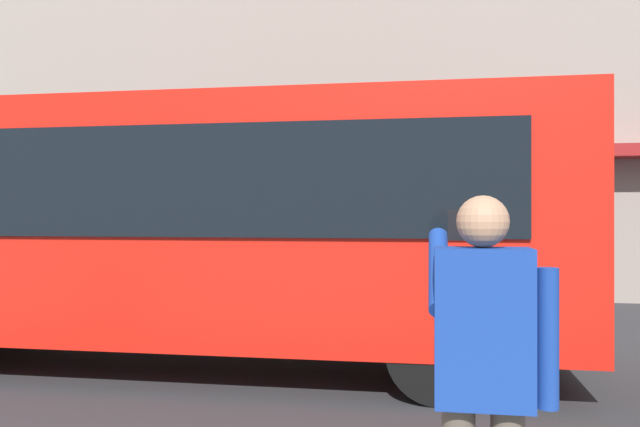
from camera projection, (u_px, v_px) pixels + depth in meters
name	position (u px, v px, depth m)	size (l,w,h in m)	color
ground_plane	(379.00, 371.00, 7.24)	(60.00, 60.00, 0.00)	#2B2B2D
building_facade_far	(404.00, 21.00, 13.94)	(28.00, 1.55, 12.00)	gray
red_bus	(178.00, 222.00, 7.58)	(9.05, 2.54, 3.08)	red
pedestrian_photographer	(484.00, 364.00, 2.69)	(0.53, 0.52, 1.70)	#4C4238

